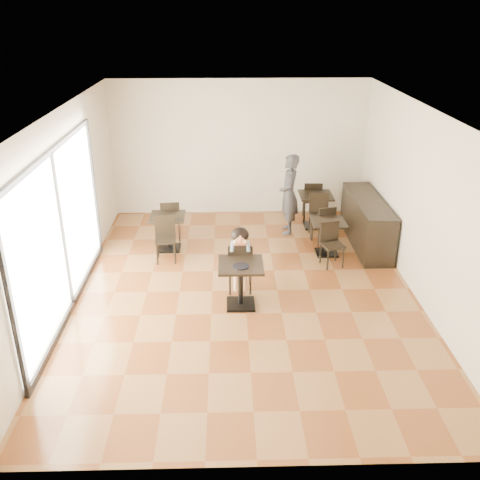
{
  "coord_description": "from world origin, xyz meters",
  "views": [
    {
      "loc": [
        -0.31,
        -8.41,
        4.72
      ],
      "look_at": [
        -0.09,
        -0.01,
        1.0
      ],
      "focal_mm": 40.0,
      "sensor_mm": 36.0,
      "label": 1
    }
  ],
  "objects_px": {
    "chair_mid_b": "(333,245)",
    "chair_back_a": "(312,200)",
    "cafe_table_back": "(315,211)",
    "cafe_table_mid": "(327,237)",
    "cafe_table_left": "(168,233)",
    "chair_left_b": "(166,240)",
    "chair_mid_a": "(323,224)",
    "chair_back_b": "(319,216)",
    "child": "(240,260)",
    "adult_patron": "(289,194)",
    "child_table": "(241,285)",
    "child_chair": "(240,266)",
    "chair_left_a": "(171,219)"
  },
  "relations": [
    {
      "from": "child_table",
      "to": "child",
      "type": "height_order",
      "value": "child"
    },
    {
      "from": "cafe_table_left",
      "to": "chair_left_b",
      "type": "xyz_separation_m",
      "value": [
        0.0,
        -0.55,
        0.08
      ]
    },
    {
      "from": "chair_mid_a",
      "to": "chair_back_a",
      "type": "distance_m",
      "value": 1.43
    },
    {
      "from": "child_table",
      "to": "chair_back_b",
      "type": "bearing_deg",
      "value": 58.59
    },
    {
      "from": "chair_left_b",
      "to": "child_table",
      "type": "bearing_deg",
      "value": -56.09
    },
    {
      "from": "child",
      "to": "cafe_table_mid",
      "type": "xyz_separation_m",
      "value": [
        1.83,
        1.48,
        -0.24
      ]
    },
    {
      "from": "chair_mid_b",
      "to": "chair_back_a",
      "type": "distance_m",
      "value": 2.53
    },
    {
      "from": "chair_mid_b",
      "to": "chair_back_a",
      "type": "xyz_separation_m",
      "value": [
        -0.03,
        2.53,
        0.04
      ]
    },
    {
      "from": "chair_back_b",
      "to": "chair_mid_a",
      "type": "bearing_deg",
      "value": -82.77
    },
    {
      "from": "child_chair",
      "to": "cafe_table_back",
      "type": "bearing_deg",
      "value": -121.41
    },
    {
      "from": "adult_patron",
      "to": "chair_mid_a",
      "type": "xyz_separation_m",
      "value": [
        0.68,
        -0.62,
        -0.46
      ]
    },
    {
      "from": "child",
      "to": "chair_left_a",
      "type": "distance_m",
      "value": 2.75
    },
    {
      "from": "cafe_table_left",
      "to": "chair_left_a",
      "type": "bearing_deg",
      "value": 90.0
    },
    {
      "from": "child",
      "to": "chair_back_b",
      "type": "distance_m",
      "value": 3.0
    },
    {
      "from": "child",
      "to": "child_table",
      "type": "bearing_deg",
      "value": -90.0
    },
    {
      "from": "child_table",
      "to": "chair_mid_a",
      "type": "xyz_separation_m",
      "value": [
        1.83,
        2.58,
        0.04
      ]
    },
    {
      "from": "child_chair",
      "to": "cafe_table_mid",
      "type": "bearing_deg",
      "value": -141.07
    },
    {
      "from": "chair_mid_b",
      "to": "cafe_table_back",
      "type": "bearing_deg",
      "value": 75.23
    },
    {
      "from": "cafe_table_mid",
      "to": "cafe_table_back",
      "type": "distance_m",
      "value": 1.47
    },
    {
      "from": "chair_back_a",
      "to": "child_table",
      "type": "bearing_deg",
      "value": 69.02
    },
    {
      "from": "cafe_table_mid",
      "to": "chair_back_a",
      "type": "height_order",
      "value": "chair_back_a"
    },
    {
      "from": "adult_patron",
      "to": "chair_left_b",
      "type": "relative_size",
      "value": 1.99
    },
    {
      "from": "chair_mid_a",
      "to": "chair_left_b",
      "type": "xyz_separation_m",
      "value": [
        -3.27,
        -0.78,
        0.02
      ]
    },
    {
      "from": "adult_patron",
      "to": "chair_mid_b",
      "type": "distance_m",
      "value": 1.91
    },
    {
      "from": "chair_mid_b",
      "to": "chair_back_a",
      "type": "height_order",
      "value": "chair_back_a"
    },
    {
      "from": "child",
      "to": "chair_back_b",
      "type": "xyz_separation_m",
      "value": [
        1.8,
        2.4,
        -0.13
      ]
    },
    {
      "from": "chair_mid_a",
      "to": "chair_back_b",
      "type": "relative_size",
      "value": 0.92
    },
    {
      "from": "cafe_table_mid",
      "to": "chair_mid_a",
      "type": "xyz_separation_m",
      "value": [
        0.0,
        0.55,
        0.07
      ]
    },
    {
      "from": "chair_left_b",
      "to": "chair_back_a",
      "type": "xyz_separation_m",
      "value": [
        3.24,
        2.21,
        0.02
      ]
    },
    {
      "from": "chair_mid_a",
      "to": "chair_left_b",
      "type": "height_order",
      "value": "chair_left_b"
    },
    {
      "from": "chair_mid_a",
      "to": "child",
      "type": "bearing_deg",
      "value": 32.45
    },
    {
      "from": "child",
      "to": "chair_mid_a",
      "type": "distance_m",
      "value": 2.73
    },
    {
      "from": "chair_back_b",
      "to": "chair_left_a",
      "type": "bearing_deg",
      "value": -175.79
    },
    {
      "from": "adult_patron",
      "to": "cafe_table_mid",
      "type": "relative_size",
      "value": 2.48
    },
    {
      "from": "child_table",
      "to": "adult_patron",
      "type": "height_order",
      "value": "adult_patron"
    },
    {
      "from": "cafe_table_back",
      "to": "chair_mid_b",
      "type": "relative_size",
      "value": 0.9
    },
    {
      "from": "cafe_table_left",
      "to": "chair_back_b",
      "type": "bearing_deg",
      "value": 10.6
    },
    {
      "from": "child_chair",
      "to": "cafe_table_left",
      "type": "bearing_deg",
      "value": -51.18
    },
    {
      "from": "child_table",
      "to": "cafe_table_back",
      "type": "height_order",
      "value": "child_table"
    },
    {
      "from": "cafe_table_mid",
      "to": "cafe_table_left",
      "type": "distance_m",
      "value": 3.28
    },
    {
      "from": "cafe_table_left",
      "to": "chair_mid_b",
      "type": "height_order",
      "value": "chair_mid_b"
    },
    {
      "from": "cafe_table_mid",
      "to": "child",
      "type": "bearing_deg",
      "value": -141.07
    },
    {
      "from": "child",
      "to": "cafe_table_mid",
      "type": "relative_size",
      "value": 1.65
    },
    {
      "from": "chair_left_a",
      "to": "cafe_table_back",
      "type": "bearing_deg",
      "value": -174.31
    },
    {
      "from": "chair_left_a",
      "to": "chair_left_b",
      "type": "height_order",
      "value": "same"
    },
    {
      "from": "adult_patron",
      "to": "cafe_table_back",
      "type": "height_order",
      "value": "adult_patron"
    },
    {
      "from": "child_table",
      "to": "chair_left_a",
      "type": "distance_m",
      "value": 3.23
    },
    {
      "from": "adult_patron",
      "to": "child",
      "type": "bearing_deg",
      "value": -20.26
    },
    {
      "from": "chair_mid_b",
      "to": "chair_left_b",
      "type": "relative_size",
      "value": 0.97
    },
    {
      "from": "chair_left_a",
      "to": "chair_left_b",
      "type": "distance_m",
      "value": 1.1
    }
  ]
}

